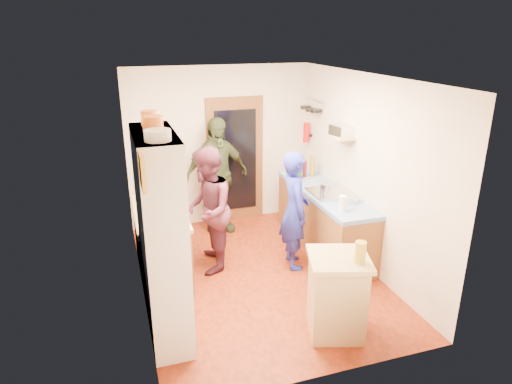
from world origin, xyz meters
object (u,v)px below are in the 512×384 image
right_counter_base (324,221)px  person_left (210,209)px  person_hob (297,211)px  person_back (217,176)px  hutch_body (162,238)px  island_base (337,297)px

right_counter_base → person_left: bearing=-177.4°
right_counter_base → person_hob: (-0.61, -0.41, 0.40)m
person_left → person_back: person_back is taller
right_counter_base → person_back: size_ratio=1.18×
person_left → person_back: bearing=175.4°
person_hob → right_counter_base: bearing=-48.1°
hutch_body → island_base: (1.72, -0.61, -0.67)m
person_left → person_back: 1.21m
island_base → person_hob: 1.57m
hutch_body → island_base: hutch_body is taller
hutch_body → person_back: hutch_body is taller
right_counter_base → island_base: 2.06m
right_counter_base → person_back: 1.80m
island_base → person_back: bearing=101.0°
hutch_body → person_back: size_ratio=1.18×
hutch_body → person_back: bearing=64.2°
island_base → person_left: (-0.96, 1.83, 0.43)m
person_hob → person_left: person_left is taller
right_counter_base → person_left: 1.79m
hutch_body → person_back: 2.63m
person_back → island_base: bearing=-94.0°
person_back → person_hob: bearing=-78.0°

